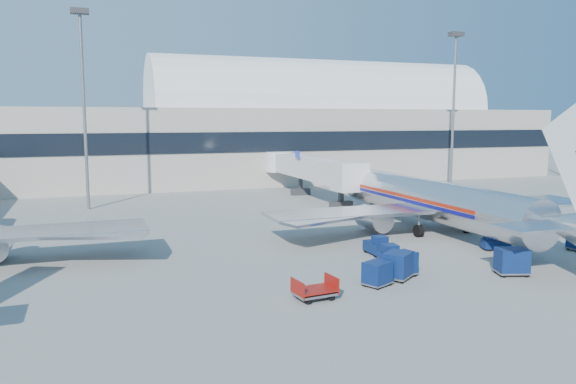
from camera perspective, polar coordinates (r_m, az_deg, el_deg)
name	(u,v)px	position (r m, az deg, el deg)	size (l,w,h in m)	color
ground	(362,252)	(44.64, 7.55, -6.10)	(260.00, 260.00, 0.00)	gray
terminal	(127,137)	(94.69, -16.04, 5.40)	(170.00, 28.15, 21.00)	#B2AA9E
airliner_main	(438,201)	(53.02, 14.97, -0.92)	(32.00, 37.26, 12.07)	silver
jetbridge_near	(306,168)	(74.90, 1.89, 2.47)	(4.40, 27.50, 6.25)	silver
mast_west	(83,80)	(68.60, -20.13, 10.66)	(2.00, 1.20, 22.60)	slate
mast_east	(454,88)	(84.98, 16.53, 10.09)	(2.00, 1.20, 22.60)	slate
barrier_near	(526,227)	(56.49, 23.04, -3.31)	(3.00, 0.55, 0.90)	#9E9E96
barrier_mid	(554,225)	(58.77, 25.40, -3.04)	(3.00, 0.55, 0.90)	#9E9E96
tug_lead	(395,256)	(40.64, 10.85, -6.44)	(2.59, 1.45, 1.63)	#0A1C4C
tug_right	(495,242)	(47.91, 20.27, -4.78)	(2.35, 1.59, 1.40)	#0A1C4C
tug_left	(377,246)	(43.86, 9.03, -5.42)	(1.22, 2.40, 1.55)	#0A1C4C
cart_train_a	(402,263)	(38.24, 11.49, -7.12)	(2.18, 1.86, 1.65)	#0A1C4C
cart_train_b	(398,265)	(37.50, 11.10, -7.28)	(2.55, 2.47, 1.79)	#0A1C4C
cart_train_c	(377,273)	(35.86, 9.07, -8.14)	(2.15, 1.95, 1.54)	#0A1C4C
cart_solo_near	(512,261)	(40.65, 21.80, -6.52)	(2.42, 2.11, 1.80)	#0A1C4C
cart_open_red	(315,292)	(33.02, 2.76, -10.08)	(2.55, 1.93, 0.64)	slate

